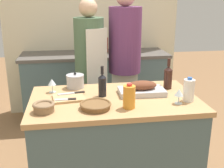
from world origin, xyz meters
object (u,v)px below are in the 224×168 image
Objects in this scene: wine_glass_left at (179,93)px; knife_paring at (66,99)px; cutting_board at (69,98)px; condiment_bottle_short at (106,45)px; knife_chef at (72,93)px; condiment_bottle_extra at (119,47)px; wine_bottle_dark at (102,84)px; stock_pot at (75,81)px; person_cook_aproned at (90,68)px; wicker_basket at (96,105)px; condiment_bottle_tall at (88,47)px; milk_jug at (189,90)px; person_cook_guest at (125,60)px; wine_glass_right at (52,83)px; mixing_bowl at (44,107)px; wine_bottle_green at (168,77)px; juice_jug at (129,97)px; stand_mixer at (99,44)px; roasting_pan at (142,89)px.

wine_glass_left is 0.86m from knife_paring.
condiment_bottle_short is at bearing 72.51° from cutting_board.
knife_chef is 0.15m from knife_paring.
knife_chef is at bearing -114.54° from condiment_bottle_extra.
wine_bottle_dark is at bearing -105.32° from condiment_bottle_extra.
condiment_bottle_short reaches higher than stock_pot.
person_cook_aproned is (-0.04, 0.80, -0.07)m from wine_bottle_dark.
wine_glass_left reaches higher than wicker_basket.
condiment_bottle_tall is 0.46m from condiment_bottle_extra.
condiment_bottle_short is (0.49, 1.59, 0.12)m from knife_chef.
person_cook_guest is (-0.29, 1.06, 0.00)m from milk_jug.
wine_glass_right is 1.03m from person_cook_guest.
mixing_bowl reaches higher than knife_paring.
wine_bottle_green is 2.28× the size of wine_glass_right.
knife_paring is at bearing -99.61° from condiment_bottle_tall.
condiment_bottle_tall is 0.08× the size of person_cook_guest.
juice_jug reaches higher than wicker_basket.
person_cook_aproned is (0.41, 1.06, -0.01)m from mixing_bowl.
stock_pot is at bearing 81.08° from knife_chef.
stand_mixer is (0.43, 1.56, 0.15)m from knife_paring.
milk_jug is (0.48, 0.07, 0.00)m from juice_jug.
condiment_bottle_extra is (0.26, -0.02, -0.04)m from stand_mixer.
knife_chef is at bearing -107.29° from condiment_bottle_short.
mixing_bowl is (-0.37, -0.01, 0.01)m from wicker_basket.
mixing_bowl is 0.52m from wine_bottle_dark.
stock_pot is 0.65m from juice_jug.
knife_paring is at bearing -114.10° from condiment_bottle_extra.
wicker_basket is 1.06× the size of condiment_bottle_short.
condiment_bottle_extra is 0.79m from person_cook_aproned.
milk_jug is 1.76m from stand_mixer.
mixing_bowl is at bearing -103.14° from condiment_bottle_tall.
wicker_basket is 1.02× the size of knife_chef.
roasting_pan is 2.77× the size of condiment_bottle_tall.
stand_mixer reaches higher than juice_jug.
stand_mixer is (0.14, 1.47, 0.08)m from wine_bottle_dark.
person_cook_guest reaches higher than person_cook_aproned.
person_cook_guest is (0.80, 1.11, 0.05)m from mixing_bowl.
person_cook_guest reaches higher than cutting_board.
wine_glass_left reaches higher than knife_chef.
condiment_bottle_tall is (0.30, 1.79, 0.08)m from knife_paring.
milk_jug reaches higher than mixing_bowl.
wicker_basket is at bearing 174.58° from juice_jug.
wine_glass_left is 1.04m from wine_glass_right.
wine_bottle_green reaches higher than juice_jug.
stand_mixer is (0.38, 1.42, 0.15)m from knife_chef.
juice_jug is at bearing -54.87° from stock_pot.
stand_mixer is (0.35, 1.22, 0.12)m from stock_pot.
juice_jug is (0.61, -0.02, 0.05)m from mixing_bowl.
wine_glass_right is at bearing 160.81° from milk_jug.
wine_glass_left is at bearing -11.17° from knife_paring.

